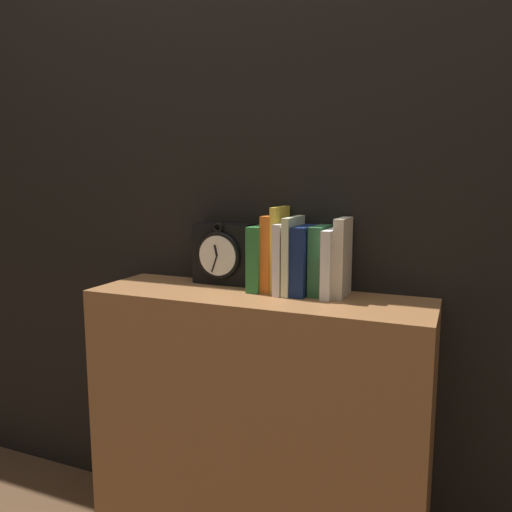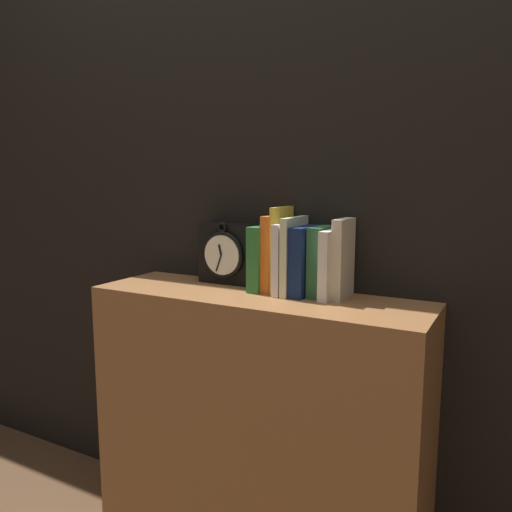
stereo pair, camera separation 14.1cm
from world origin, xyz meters
TOP-DOWN VIEW (x-y plane):
  - wall_back at (0.00, 0.18)m, footprint 6.00×0.05m
  - bookshelf at (0.00, 0.00)m, footprint 0.99×0.30m
  - clock at (-0.16, 0.10)m, footprint 0.19×0.08m
  - book_slot0_green at (-0.01, 0.07)m, footprint 0.04×0.14m
  - book_slot1_orange at (0.02, 0.08)m, footprint 0.03×0.13m
  - book_slot2_yellow at (0.04, 0.08)m, footprint 0.02×0.12m
  - book_slot3_white at (0.06, 0.06)m, footprint 0.02×0.15m
  - book_slot4_cream at (0.09, 0.06)m, footprint 0.02×0.15m
  - book_slot5_navy at (0.12, 0.07)m, footprint 0.04×0.15m
  - book_slot6_green at (0.16, 0.08)m, footprint 0.04×0.12m
  - book_slot7_white at (0.20, 0.07)m, footprint 0.03×0.15m
  - book_slot8_cream at (0.23, 0.08)m, footprint 0.03×0.12m

SIDE VIEW (x-z plane):
  - bookshelf at x=0.00m, z-range 0.00..0.83m
  - book_slot7_white at x=0.20m, z-range 0.83..1.02m
  - clock at x=-0.16m, z-range 0.82..1.02m
  - book_slot0_green at x=-0.01m, z-range 0.83..1.02m
  - book_slot5_navy at x=0.12m, z-range 0.83..1.02m
  - book_slot6_green at x=0.16m, z-range 0.83..1.02m
  - book_slot3_white at x=0.06m, z-range 0.83..1.03m
  - book_slot8_cream at x=0.23m, z-range 0.83..1.05m
  - book_slot4_cream at x=0.09m, z-range 0.83..1.05m
  - book_slot1_orange at x=0.02m, z-range 0.83..1.05m
  - book_slot2_yellow at x=0.04m, z-range 0.83..1.08m
  - wall_back at x=0.00m, z-range 0.00..2.60m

